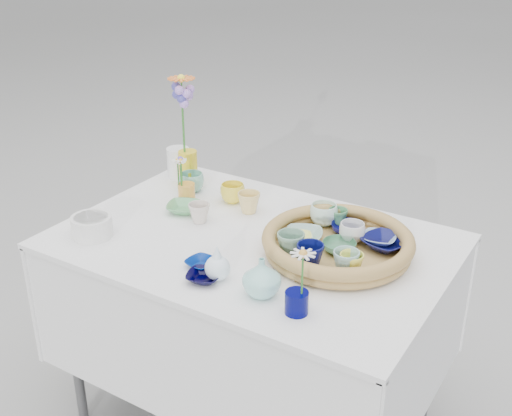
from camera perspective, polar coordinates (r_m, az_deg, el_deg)
The scene contains 32 objects.
wicker_tray at distance 2.01m, azimuth 7.27°, elevation -3.19°, with size 0.47×0.47×0.08m, color olive, non-canonical shape.
tray_ceramic_0 at distance 2.12m, azimuth 8.08°, elevation -1.81°, with size 0.10×0.10×0.03m, color #0A0B57.
tray_ceramic_1 at distance 2.05m, azimuth 11.37°, elevation -3.08°, with size 0.14×0.14×0.03m, color #090C42.
tray_ceramic_2 at distance 1.88m, azimuth 8.48°, elevation -4.94°, with size 0.07×0.07×0.07m, color #EAE650.
tray_ceramic_3 at distance 2.00m, azimuth 7.41°, elevation -3.44°, with size 0.11×0.11×0.03m, color #427B55.
tray_ceramic_4 at distance 1.95m, azimuth 3.11°, elevation -3.30°, with size 0.09×0.09×0.08m, color gray.
tray_ceramic_5 at distance 2.06m, azimuth 4.27°, elevation -2.45°, with size 0.12×0.12×0.03m, color #91BAB0.
tray_ceramic_6 at distance 2.16m, azimuth 6.04°, elevation -0.58°, with size 0.09×0.09×0.07m, color #D0F5E5.
tray_ceramic_7 at distance 2.06m, azimuth 8.53°, elevation -2.16°, with size 0.08×0.08×0.07m, color silver.
tray_ceramic_8 at distance 2.08m, azimuth 10.93°, elevation -2.69°, with size 0.10×0.10×0.03m, color #95B9E2.
tray_ceramic_9 at distance 1.90m, azimuth 4.83°, elevation -4.26°, with size 0.08×0.08×0.08m, color #0A0F4C.
tray_ceramic_10 at distance 2.04m, azimuth 3.60°, elevation -2.76°, with size 0.10×0.10×0.02m, color #FAFF72.
tray_ceramic_11 at distance 1.88m, azimuth 8.00°, elevation -4.81°, with size 0.08×0.08×0.07m, color #88B6B3.
tray_ceramic_12 at distance 2.16m, azimuth 7.29°, elevation -0.84°, with size 0.06×0.06×0.06m, color #488C5A.
loose_ceramic_0 at distance 2.36m, azimuth -2.10°, elevation 1.34°, with size 0.09×0.09×0.07m, color yellow.
loose_ceramic_1 at distance 2.27m, azimuth -0.63°, elevation 0.48°, with size 0.08×0.08×0.08m, color #E8CA74.
loose_ceramic_2 at distance 2.30m, azimuth -6.43°, elevation 0.02°, with size 0.12×0.12×0.03m, color #5AA366.
loose_ceramic_3 at distance 2.21m, azimuth -5.07°, elevation -0.45°, with size 0.07×0.07×0.07m, color beige.
loose_ceramic_4 at distance 1.95m, azimuth -4.90°, elevation -4.94°, with size 0.09×0.09×0.02m, color navy.
loose_ceramic_5 at distance 2.46m, azimuth -5.73°, elevation 2.30°, with size 0.09×0.09×0.07m, color #79BDA3.
loose_ceramic_6 at distance 1.88m, azimuth -4.64°, elevation -6.11°, with size 0.10×0.10×0.02m, color black.
fluted_bowl at distance 2.18m, azimuth -14.37°, elevation -1.59°, with size 0.13×0.13×0.07m, color white, non-canonical shape.
bud_vase_paleblue at distance 1.86m, azimuth -3.46°, elevation -4.80°, with size 0.08×0.08×0.12m, color white, non-canonical shape.
bud_vase_seafoam at distance 1.78m, azimuth 0.51°, elevation -6.15°, with size 0.11×0.11×0.11m, color #94DBD2.
bud_vase_cobalt at distance 1.73m, azimuth 3.63°, elevation -8.38°, with size 0.06×0.06×0.06m, color #000148.
single_daisy at distance 1.67m, azimuth 4.14°, elevation -5.86°, with size 0.08×0.08×0.14m, color white, non-canonical shape.
tall_vase_yellow at distance 2.52m, azimuth -6.04°, elevation 3.60°, with size 0.07×0.07×0.14m, color yellow.
gerbera at distance 2.44m, azimuth -6.50°, elevation 8.12°, with size 0.12×0.12×0.31m, color orange, non-canonical shape.
hydrangea at distance 2.46m, azimuth -6.51°, elevation 7.41°, with size 0.09×0.09×0.31m, color #4844AA, non-canonical shape.
white_pitcher at distance 2.59m, azimuth -6.92°, elevation 4.03°, with size 0.13×0.09×0.12m, color white, non-canonical shape.
daisy_cup at distance 2.38m, azimuth -6.19°, elevation 1.40°, with size 0.06×0.06×0.07m, color gold.
daisy_posy at distance 2.34m, azimuth -6.58°, elevation 3.58°, with size 0.07×0.07×0.13m, color white, non-canonical shape.
Camera 1 is at (0.99, -1.58, 1.74)m, focal length 45.00 mm.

